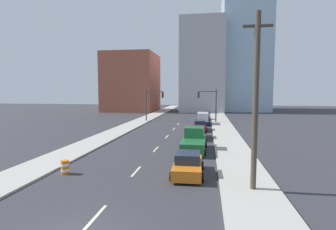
{
  "coord_description": "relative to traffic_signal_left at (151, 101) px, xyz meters",
  "views": [
    {
      "loc": [
        4.99,
        -8.91,
        5.75
      ],
      "look_at": [
        -0.77,
        29.48,
        2.2
      ],
      "focal_mm": 28.0,
      "sensor_mm": 36.0,
      "label": 1
    }
  ],
  "objects": [
    {
      "name": "box_truck_navy",
      "position": [
        9.81,
        -3.09,
        -2.91
      ],
      "size": [
        2.43,
        6.17,
        2.03
      ],
      "rotation": [
        0.0,
        0.0,
        0.02
      ],
      "color": "#141E47",
      "rests_on": "ground"
    },
    {
      "name": "sedan_black",
      "position": [
        9.42,
        -16.8,
        -3.19
      ],
      "size": [
        2.09,
        4.73,
        1.52
      ],
      "rotation": [
        0.0,
        0.0,
        0.0
      ],
      "color": "black",
      "rests_on": "ground"
    },
    {
      "name": "traffic_barrel",
      "position": [
        0.82,
        -32.05,
        -3.41
      ],
      "size": [
        0.56,
        0.56,
        0.95
      ],
      "color": "orange",
      "rests_on": "ground"
    },
    {
      "name": "sidewalk_right",
      "position": [
        13.06,
        6.7,
        -3.81
      ],
      "size": [
        3.42,
        92.72,
        0.14
      ],
      "color": "#ADA89E",
      "rests_on": "ground"
    },
    {
      "name": "lane_stripe_at_23m",
      "position": [
        5.55,
        -16.19,
        -3.88
      ],
      "size": [
        0.16,
        2.4,
        0.01
      ],
      "primitive_type": "cube",
      "color": "beige",
      "rests_on": "ground"
    },
    {
      "name": "traffic_signal_right",
      "position": [
        11.19,
        0.0,
        0.0
      ],
      "size": [
        3.48,
        0.35,
        6.08
      ],
      "color": "#38383D",
      "rests_on": "ground"
    },
    {
      "name": "building_office_center",
      "position": [
        9.06,
        29.99,
        8.77
      ],
      "size": [
        12.0,
        20.0,
        25.31
      ],
      "color": "#A8A8AD",
      "rests_on": "ground"
    },
    {
      "name": "utility_pole_right_near",
      "position": [
        13.22,
        -33.36,
        1.29
      ],
      "size": [
        1.6,
        0.32,
        10.09
      ],
      "color": "#473D33",
      "rests_on": "ground"
    },
    {
      "name": "lane_stripe_at_37m",
      "position": [
        5.55,
        -3.15,
        -3.88
      ],
      "size": [
        0.16,
        2.4,
        0.01
      ],
      "primitive_type": "cube",
      "color": "beige",
      "rests_on": "ground"
    },
    {
      "name": "sedan_maroon",
      "position": [
        9.52,
        -10.18,
        -3.22
      ],
      "size": [
        2.17,
        4.83,
        1.45
      ],
      "rotation": [
        0.0,
        0.0,
        0.04
      ],
      "color": "maroon",
      "rests_on": "ground"
    },
    {
      "name": "sidewalk_left",
      "position": [
        -1.95,
        6.7,
        -3.81
      ],
      "size": [
        3.42,
        92.72,
        0.14
      ],
      "color": "#ADA89E",
      "rests_on": "ground"
    },
    {
      "name": "building_brick_left",
      "position": [
        -11.29,
        25.99,
        4.34
      ],
      "size": [
        14.0,
        16.0,
        16.44
      ],
      "color": "#9E513D",
      "rests_on": "ground"
    },
    {
      "name": "lane_stripe_at_2m",
      "position": [
        5.55,
        -37.66,
        -3.88
      ],
      "size": [
        0.16,
        2.4,
        0.01
      ],
      "primitive_type": "cube",
      "color": "beige",
      "rests_on": "ground"
    },
    {
      "name": "traffic_signal_left",
      "position": [
        0.0,
        0.0,
        0.0
      ],
      "size": [
        3.48,
        0.35,
        6.08
      ],
      "color": "#38383D",
      "rests_on": "ground"
    },
    {
      "name": "sedan_silver",
      "position": [
        9.84,
        4.1,
        -3.19
      ],
      "size": [
        2.29,
        4.79,
        1.53
      ],
      "rotation": [
        0.0,
        0.0,
        -0.05
      ],
      "color": "#B2B2BC",
      "rests_on": "ground"
    },
    {
      "name": "pickup_truck_green",
      "position": [
        9.33,
        -23.61,
        -3.0
      ],
      "size": [
        2.46,
        5.85,
        2.2
      ],
      "rotation": [
        0.0,
        0.0,
        -0.01
      ],
      "color": "#1E6033",
      "rests_on": "ground"
    },
    {
      "name": "building_glass_right",
      "position": [
        21.23,
        33.99,
        13.54
      ],
      "size": [
        13.0,
        20.0,
        34.85
      ],
      "color": "#99B7CC",
      "rests_on": "ground"
    },
    {
      "name": "lane_stripe_at_16m",
      "position": [
        5.55,
        -23.47,
        -3.88
      ],
      "size": [
        0.16,
        2.4,
        0.01
      ],
      "primitive_type": "cube",
      "color": "beige",
      "rests_on": "ground"
    },
    {
      "name": "lane_stripe_at_30m",
      "position": [
        5.55,
        -9.23,
        -3.88
      ],
      "size": [
        0.16,
        2.4,
        0.01
      ],
      "primitive_type": "cube",
      "color": "beige",
      "rests_on": "ground"
    },
    {
      "name": "lane_stripe_at_9m",
      "position": [
        5.55,
        -30.76,
        -3.88
      ],
      "size": [
        0.16,
        2.4,
        0.01
      ],
      "primitive_type": "cube",
      "color": "beige",
      "rests_on": "ground"
    },
    {
      "name": "sedan_orange",
      "position": [
        9.29,
        -30.99,
        -3.19
      ],
      "size": [
        2.23,
        4.45,
        1.55
      ],
      "rotation": [
        0.0,
        0.0,
        0.02
      ],
      "color": "orange",
      "rests_on": "ground"
    }
  ]
}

